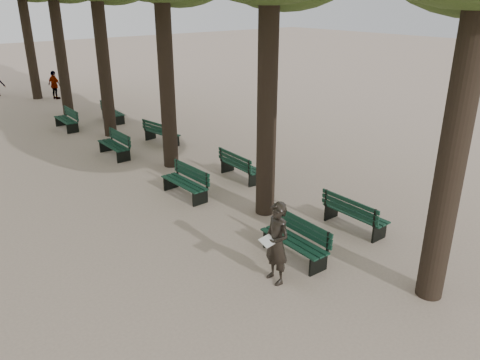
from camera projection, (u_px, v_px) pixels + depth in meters
ground at (306, 277)px, 10.13m from camera, size 120.00×120.00×0.00m
bench_left_0 at (294, 248)px, 10.78m from camera, size 0.64×1.82×0.92m
bench_left_1 at (185, 188)px, 14.10m from camera, size 0.61×1.81×0.92m
bench_left_2 at (114, 150)px, 17.60m from camera, size 0.60×1.81×0.92m
bench_left_3 at (67, 123)px, 21.17m from camera, size 0.62×1.82×0.92m
bench_right_0 at (354, 219)px, 12.14m from camera, size 0.60×1.81×0.92m
bench_right_1 at (241, 171)px, 15.49m from camera, size 0.67×1.83×0.92m
bench_right_2 at (162, 137)px, 19.19m from camera, size 0.80×1.86×0.92m
bench_right_3 at (113, 116)px, 22.50m from camera, size 0.71×1.84×0.92m
man_with_map at (277, 243)px, 9.68m from camera, size 0.65×0.76×1.82m
pedestrian_c at (55, 85)px, 27.16m from camera, size 0.64×1.01×1.63m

